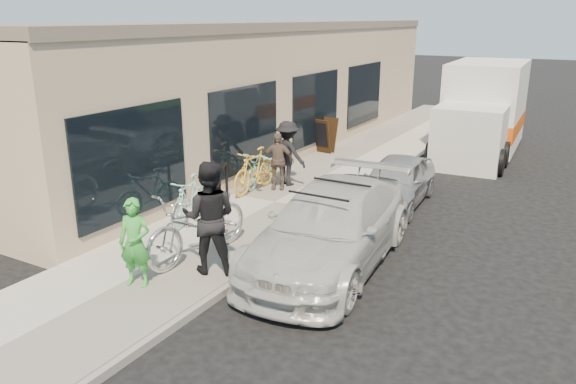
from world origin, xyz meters
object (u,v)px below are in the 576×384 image
at_px(sandwich_board, 324,135).
at_px(sedan_silver, 396,181).
at_px(tandem_bike, 199,224).
at_px(cruiser_bike_a, 189,199).
at_px(moving_truck, 483,113).
at_px(cruiser_bike_c, 255,170).
at_px(bike_rack, 223,182).
at_px(sedan_white, 331,227).
at_px(bystander_b, 277,161).
at_px(cruiser_bike_b, 262,168).
at_px(man_standing, 209,217).
at_px(bystander_a, 288,153).
at_px(woman_rider, 135,243).

xyz_separation_m(sandwich_board, sedan_silver, (3.70, -3.53, -0.13)).
bearing_deg(sandwich_board, tandem_bike, -71.06).
bearing_deg(cruiser_bike_a, moving_truck, 55.59).
bearing_deg(cruiser_bike_c, bike_rack, -87.25).
distance_m(sedan_white, bystander_b, 4.41).
distance_m(tandem_bike, cruiser_bike_c, 4.17).
xyz_separation_m(cruiser_bike_a, cruiser_bike_b, (-0.15, 3.12, -0.04)).
xyz_separation_m(tandem_bike, bystander_b, (-0.96, 4.40, 0.09)).
bearing_deg(cruiser_bike_a, bike_rack, 73.45).
distance_m(man_standing, bystander_a, 5.39).
bearing_deg(sedan_white, sandwich_board, 112.55).
bearing_deg(sedan_silver, bystander_a, -178.28).
height_order(bike_rack, cruiser_bike_b, bike_rack).
xyz_separation_m(tandem_bike, cruiser_bike_a, (-1.35, 1.37, -0.14)).
bearing_deg(cruiser_bike_b, sedan_white, -50.90).
height_order(sandwich_board, woman_rider, woman_rider).
relative_size(cruiser_bike_a, bystander_a, 0.99).
xyz_separation_m(sedan_white, sedan_silver, (-0.14, 3.92, -0.14)).
bearing_deg(woman_rider, cruiser_bike_c, 84.42).
relative_size(sedan_white, cruiser_bike_b, 2.94).
relative_size(man_standing, cruiser_bike_c, 1.09).
bearing_deg(sandwich_board, woman_rider, -73.63).
bearing_deg(cruiser_bike_c, bystander_b, 49.25).
xyz_separation_m(bike_rack, tandem_bike, (1.30, -2.53, 0.04)).
bearing_deg(bystander_a, moving_truck, -104.89).
relative_size(cruiser_bike_b, bystander_b, 1.20).
distance_m(cruiser_bike_c, bystander_a, 1.04).
bearing_deg(moving_truck, cruiser_bike_b, -121.55).
xyz_separation_m(sandwich_board, tandem_bike, (1.76, -8.65, 0.08)).
distance_m(tandem_bike, bystander_a, 4.93).
distance_m(sedan_white, tandem_bike, 2.40).
relative_size(moving_truck, bystander_a, 3.62).
bearing_deg(bike_rack, bystander_a, 80.54).
height_order(sandwich_board, cruiser_bike_b, sandwich_board).
relative_size(man_standing, cruiser_bike_b, 1.13).
relative_size(sandwich_board, sedan_silver, 0.32).
bearing_deg(sandwich_board, man_standing, -68.27).
height_order(cruiser_bike_a, bystander_b, bystander_b).
bearing_deg(cruiser_bike_b, bystander_b, -18.04).
bearing_deg(cruiser_bike_a, sedan_silver, 34.45).
xyz_separation_m(sedan_silver, cruiser_bike_c, (-3.30, -1.17, 0.11)).
relative_size(sedan_silver, moving_truck, 0.56).
height_order(man_standing, cruiser_bike_a, man_standing).
xyz_separation_m(moving_truck, cruiser_bike_a, (-3.86, -10.52, -0.66)).
bearing_deg(man_standing, bystander_b, -96.87).
height_order(man_standing, cruiser_bike_b, man_standing).
bearing_deg(sedan_white, cruiser_bike_b, 132.69).
bearing_deg(man_standing, cruiser_bike_b, -91.62).
height_order(sedan_white, cruiser_bike_a, sedan_white).
distance_m(cruiser_bike_b, cruiser_bike_c, 0.57).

